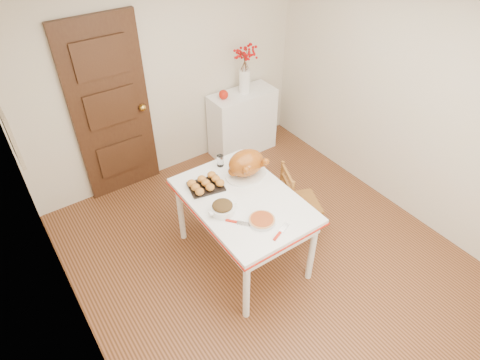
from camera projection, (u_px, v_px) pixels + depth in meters
floor at (269, 261)px, 4.19m from camera, size 3.50×4.00×0.00m
ceiling at (287, 3)px, 2.62m from camera, size 3.50×4.00×0.00m
wall_back at (166, 76)px, 4.68m from camera, size 3.50×0.00×2.50m
wall_left at (61, 255)px, 2.63m from camera, size 0.00×4.00×2.50m
wall_right at (411, 103)px, 4.18m from camera, size 0.00×4.00×2.50m
door_back at (112, 112)px, 4.49m from camera, size 0.85×0.06×2.06m
photo_board at (11, 136)px, 3.24m from camera, size 0.03×0.35×0.45m
sideboard at (242, 123)px, 5.46m from camera, size 0.86×0.38×0.86m
kitchen_table at (243, 229)px, 3.99m from camera, size 0.90×1.32×0.79m
chair_oak at (300, 202)px, 4.24m from camera, size 0.49×0.49×0.86m
berry_vase at (245, 69)px, 5.00m from camera, size 0.32×0.32×0.62m
apple at (223, 95)px, 5.02m from camera, size 0.12×0.12×0.12m
turkey_platter at (246, 164)px, 3.92m from camera, size 0.49×0.43×0.27m
pumpkin_pie at (262, 220)px, 3.49m from camera, size 0.24×0.24×0.05m
stuffing_dish at (223, 208)px, 3.57m from camera, size 0.32×0.29×0.10m
rolls_tray at (206, 184)px, 3.84m from camera, size 0.36×0.31×0.08m
pie_server at (281, 231)px, 3.41m from camera, size 0.24×0.15×0.01m
carving_knife at (241, 223)px, 3.49m from camera, size 0.23×0.25×0.01m
drinking_glass at (220, 161)px, 4.09m from camera, size 0.07×0.07×0.12m
shaker_pair at (241, 159)px, 4.15m from camera, size 0.08×0.04×0.08m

